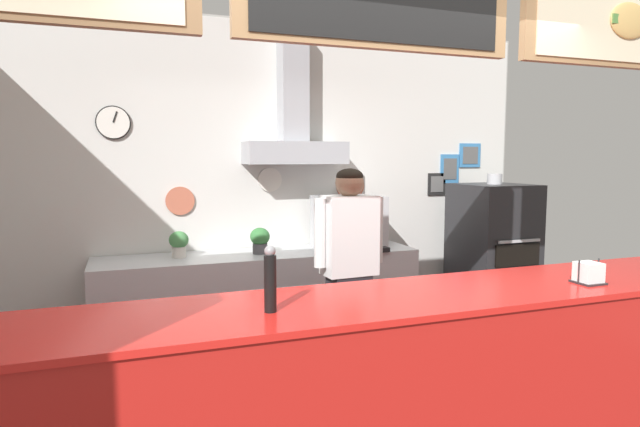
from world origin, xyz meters
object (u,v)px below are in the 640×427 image
Objects in this scene: pepper_grinder at (270,279)px; napkin_holder at (588,274)px; pizza_oven at (492,260)px; espresso_machine at (349,223)px; potted_basil at (179,243)px; potted_oregano at (260,240)px; shop_worker at (349,275)px.

pepper_grinder is 2.05× the size of napkin_holder.
napkin_holder is (-1.06, -2.13, 0.39)m from pizza_oven.
espresso_machine is 2.04× the size of pepper_grinder.
potted_basil is at bearing 127.77° from napkin_holder.
pizza_oven reaches higher than napkin_holder.
pepper_grinder reaches higher than napkin_holder.
potted_oregano reaches higher than potted_basil.
espresso_machine is at bearing -0.29° from potted_oregano.
espresso_machine is at bearing 171.42° from pizza_oven.
potted_basil is 0.67m from potted_oregano.
pizza_oven is 0.95× the size of shop_worker.
potted_oregano is 0.78× the size of pepper_grinder.
shop_worker reaches higher than potted_basil.
potted_basil is 0.76× the size of pepper_grinder.
shop_worker is at bearing -112.88° from espresso_machine.
potted_oregano is 2.34m from pepper_grinder.
potted_basil is 1.56× the size of napkin_holder.
napkin_holder is at bearing -81.11° from espresso_machine.
potted_basil is at bearing 174.56° from pizza_oven.
potted_oregano is (-0.39, 1.03, 0.13)m from shop_worker.
espresso_machine is (-1.42, 0.21, 0.41)m from pizza_oven.
potted_oregano is (-0.83, 0.00, -0.11)m from espresso_machine.
shop_worker is at bearing 54.17° from pepper_grinder.
pepper_grinder reaches higher than potted_basil.
pizza_oven is at bearing -159.54° from shop_worker.
espresso_machine is 4.18× the size of napkin_holder.
potted_basil is at bearing 177.58° from espresso_machine.
pepper_grinder is at bearing 177.70° from napkin_holder.
pepper_grinder is at bearing -102.60° from potted_oregano.
espresso_machine is at bearing 98.89° from napkin_holder.
potted_oregano is 1.61× the size of napkin_holder.
potted_basil is (-2.92, 0.28, 0.29)m from pizza_oven.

